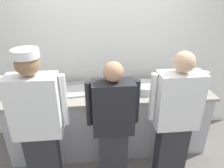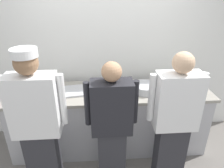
# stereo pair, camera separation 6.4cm
# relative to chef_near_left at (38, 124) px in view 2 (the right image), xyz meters

# --- Properties ---
(ground_plane) EXTENTS (9.00, 9.00, 0.00)m
(ground_plane) POSITION_rel_chef_near_left_xyz_m (0.79, 0.32, -0.93)
(ground_plane) COLOR slate
(wall_back) EXTENTS (4.35, 0.10, 2.74)m
(wall_back) POSITION_rel_chef_near_left_xyz_m (0.79, 1.19, 0.44)
(wall_back) COLOR white
(wall_back) RESTS_ON ground
(prep_counter) EXTENTS (2.77, 0.72, 0.93)m
(prep_counter) POSITION_rel_chef_near_left_xyz_m (0.79, 0.70, -0.46)
(prep_counter) COLOR #B2B2B7
(prep_counter) RESTS_ON ground
(chef_near_left) EXTENTS (0.62, 0.24, 1.74)m
(chef_near_left) POSITION_rel_chef_near_left_xyz_m (0.00, 0.00, 0.00)
(chef_near_left) COLOR #2D2D33
(chef_near_left) RESTS_ON ground
(chef_center) EXTENTS (0.58, 0.24, 1.57)m
(chef_center) POSITION_rel_chef_near_left_xyz_m (0.78, 0.06, -0.10)
(chef_center) COLOR #2D2D33
(chef_center) RESTS_ON ground
(chef_far_right) EXTENTS (0.61, 0.24, 1.67)m
(chef_far_right) POSITION_rel_chef_near_left_xyz_m (1.47, 0.03, -0.05)
(chef_far_right) COLOR #2D2D33
(chef_far_right) RESTS_ON ground
(plate_stack_front) EXTENTS (0.25, 0.25, 0.07)m
(plate_stack_front) POSITION_rel_chef_near_left_xyz_m (1.60, 0.82, 0.04)
(plate_stack_front) COLOR white
(plate_stack_front) RESTS_ON prep_counter
(mixing_bowl_steel) EXTENTS (0.35, 0.35, 0.10)m
(mixing_bowl_steel) POSITION_rel_chef_near_left_xyz_m (1.28, 0.65, 0.05)
(mixing_bowl_steel) COLOR #B7BABF
(mixing_bowl_steel) RESTS_ON prep_counter
(sheet_tray) EXTENTS (0.57, 0.41, 0.02)m
(sheet_tray) POSITION_rel_chef_near_left_xyz_m (0.24, 0.69, 0.02)
(sheet_tray) COLOR #B7BABF
(sheet_tray) RESTS_ON prep_counter
(squeeze_bottle_primary) EXTENTS (0.06, 0.06, 0.19)m
(squeeze_bottle_primary) POSITION_rel_chef_near_left_xyz_m (1.70, 0.60, 0.09)
(squeeze_bottle_primary) COLOR #56A333
(squeeze_bottle_primary) RESTS_ON prep_counter
(ramekin_green_sauce) EXTENTS (0.11, 0.11, 0.04)m
(ramekin_green_sauce) POSITION_rel_chef_near_left_xyz_m (1.89, 0.66, 0.03)
(ramekin_green_sauce) COLOR white
(ramekin_green_sauce) RESTS_ON prep_counter
(ramekin_yellow_sauce) EXTENTS (0.09, 0.09, 0.04)m
(ramekin_yellow_sauce) POSITION_rel_chef_near_left_xyz_m (0.76, 0.54, 0.03)
(ramekin_yellow_sauce) COLOR white
(ramekin_yellow_sauce) RESTS_ON prep_counter
(ramekin_orange_sauce) EXTENTS (0.11, 0.11, 0.05)m
(ramekin_orange_sauce) POSITION_rel_chef_near_left_xyz_m (-0.21, 0.49, 0.03)
(ramekin_orange_sauce) COLOR white
(ramekin_orange_sauce) RESTS_ON prep_counter
(deli_cup) EXTENTS (0.09, 0.09, 0.09)m
(deli_cup) POSITION_rel_chef_near_left_xyz_m (0.87, 0.81, 0.05)
(deli_cup) COLOR white
(deli_cup) RESTS_ON prep_counter
(chefs_knife) EXTENTS (0.27, 0.03, 0.02)m
(chefs_knife) POSITION_rel_chef_near_left_xyz_m (0.87, 0.60, 0.01)
(chefs_knife) COLOR #B7BABF
(chefs_knife) RESTS_ON prep_counter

